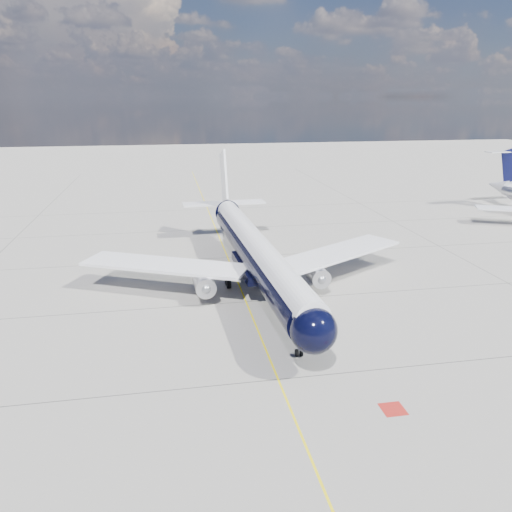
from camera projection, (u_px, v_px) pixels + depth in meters
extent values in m
plane|color=gray|center=(223.00, 247.00, 69.89)|extent=(320.00, 320.00, 0.00)
cube|color=yellow|center=(228.00, 258.00, 65.20)|extent=(0.16, 160.00, 0.01)
cube|color=maroon|center=(393.00, 409.00, 33.56)|extent=(1.60, 1.60, 0.01)
cylinder|color=black|center=(257.00, 255.00, 53.39)|extent=(5.04, 35.28, 3.52)
sphere|color=black|center=(314.00, 330.00, 36.20)|extent=(3.67, 3.67, 3.52)
cone|color=black|center=(224.00, 208.00, 73.42)|extent=(3.79, 6.62, 3.52)
cylinder|color=silver|center=(257.00, 247.00, 53.13)|extent=(4.35, 37.10, 2.74)
cube|color=black|center=(315.00, 325.00, 35.88)|extent=(2.27, 1.21, 0.51)
cube|color=silver|center=(165.00, 265.00, 52.89)|extent=(18.03, 11.83, 0.30)
cube|color=silver|center=(337.00, 253.00, 56.98)|extent=(17.66, 13.00, 0.30)
cube|color=black|center=(257.00, 267.00, 53.79)|extent=(4.28, 9.41, 0.93)
cylinder|color=#B2B2BA|center=(204.00, 282.00, 50.98)|extent=(2.26, 4.34, 2.07)
cylinder|color=#B2B2BA|center=(315.00, 273.00, 53.52)|extent=(2.26, 4.34, 2.07)
sphere|color=gray|center=(206.00, 289.00, 49.18)|extent=(1.06, 1.06, 1.02)
sphere|color=gray|center=(321.00, 279.00, 51.71)|extent=(1.06, 1.06, 1.02)
cube|color=silver|center=(203.00, 275.00, 50.94)|extent=(0.33, 2.97, 1.02)
cube|color=silver|center=(315.00, 267.00, 53.48)|extent=(0.33, 2.97, 1.02)
cube|color=silver|center=(224.00, 176.00, 71.55)|extent=(0.55, 5.88, 7.89)
cube|color=silver|center=(224.00, 203.00, 73.20)|extent=(12.15, 3.48, 0.20)
cylinder|color=gray|center=(299.00, 344.00, 40.04)|extent=(0.17, 0.17, 1.94)
cylinder|color=black|center=(297.00, 353.00, 40.26)|extent=(0.19, 0.65, 0.65)
cylinder|color=black|center=(301.00, 353.00, 40.34)|extent=(0.19, 0.65, 0.65)
cylinder|color=gray|center=(228.00, 276.00, 54.86)|extent=(0.25, 0.25, 1.76)
cylinder|color=gray|center=(280.00, 272.00, 56.11)|extent=(0.25, 0.25, 1.76)
cylinder|color=black|center=(229.00, 284.00, 54.61)|extent=(0.46, 1.04, 1.02)
cylinder|color=black|center=(227.00, 281.00, 55.56)|extent=(0.46, 1.04, 1.02)
cylinder|color=black|center=(281.00, 280.00, 55.86)|extent=(0.46, 1.04, 1.02)
cylinder|color=black|center=(278.00, 277.00, 56.81)|extent=(0.46, 1.04, 1.02)
cone|color=silver|center=(499.00, 186.00, 95.49)|extent=(3.25, 5.54, 2.90)
cylinder|color=#B2B2BA|center=(511.00, 192.00, 89.51)|extent=(1.83, 3.53, 1.61)
cube|color=#0A0F4C|center=(508.00, 166.00, 92.77)|extent=(0.56, 4.52, 6.58)
cube|color=silver|center=(508.00, 152.00, 92.58)|extent=(8.71, 2.71, 0.17)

